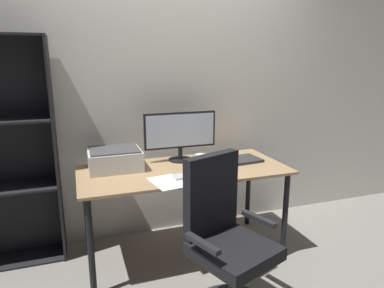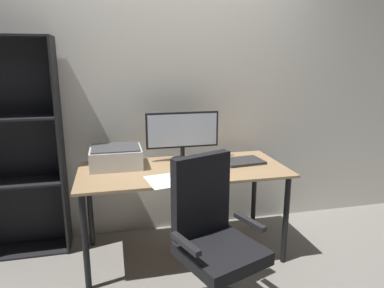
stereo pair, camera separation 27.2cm
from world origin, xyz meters
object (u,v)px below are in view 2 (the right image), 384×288
at_px(mouse, 218,171).
at_px(office_chair, 214,246).
at_px(printer, 116,157).
at_px(laptop, 243,161).
at_px(monitor, 182,132).
at_px(bookshelf, 11,150).
at_px(keyboard, 190,176).
at_px(desk, 183,178).
at_px(coffee_mug, 201,160).

relative_size(mouse, office_chair, 0.10).
bearing_deg(printer, laptop, -7.25).
bearing_deg(laptop, mouse, -148.24).
relative_size(monitor, bookshelf, 0.35).
height_order(laptop, office_chair, office_chair).
height_order(monitor, keyboard, monitor).
bearing_deg(printer, keyboard, -36.30).
relative_size(desk, printer, 4.04).
bearing_deg(keyboard, desk, 93.81).
bearing_deg(mouse, desk, 137.32).
bearing_deg(mouse, monitor, 110.33).
bearing_deg(monitor, office_chair, -90.23).
height_order(desk, printer, printer).
height_order(monitor, printer, monitor).
bearing_deg(coffee_mug, bookshelf, 167.54).
bearing_deg(keyboard, office_chair, -84.22).
height_order(mouse, coffee_mug, coffee_mug).
distance_m(monitor, bookshelf, 1.38).
bearing_deg(monitor, coffee_mug, -57.74).
height_order(desk, coffee_mug, coffee_mug).
height_order(monitor, laptop, monitor).
distance_m(mouse, laptop, 0.36).
relative_size(printer, office_chair, 0.40).
bearing_deg(laptop, desk, 178.43).
bearing_deg(printer, office_chair, -58.16).
bearing_deg(keyboard, monitor, 87.28).
bearing_deg(desk, bookshelf, 164.21).
height_order(printer, bookshelf, bookshelf).
xyz_separation_m(laptop, office_chair, (-0.48, -0.75, -0.29)).
relative_size(monitor, laptop, 1.91).
xyz_separation_m(printer, office_chair, (0.55, -0.88, -0.36)).
xyz_separation_m(desk, mouse, (0.23, -0.18, 0.10)).
xyz_separation_m(keyboard, laptop, (0.51, 0.25, 0.00)).
bearing_deg(mouse, printer, 150.53).
xyz_separation_m(keyboard, printer, (-0.52, 0.38, 0.07)).
relative_size(office_chair, bookshelf, 0.58).
bearing_deg(office_chair, laptop, 37.20).
distance_m(mouse, office_chair, 0.64).
xyz_separation_m(office_chair, bookshelf, (-1.36, 1.09, 0.41)).
height_order(coffee_mug, bookshelf, bookshelf).
height_order(desk, keyboard, keyboard).
bearing_deg(desk, printer, 161.69).
xyz_separation_m(desk, laptop, (0.52, 0.04, 0.09)).
bearing_deg(desk, coffee_mug, 16.72).
xyz_separation_m(monitor, coffee_mug, (0.11, -0.18, -0.19)).
height_order(mouse, office_chair, office_chair).
bearing_deg(coffee_mug, monitor, 122.26).
bearing_deg(printer, desk, -18.31).
bearing_deg(keyboard, coffee_mug, 61.85).
relative_size(coffee_mug, office_chair, 0.10).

